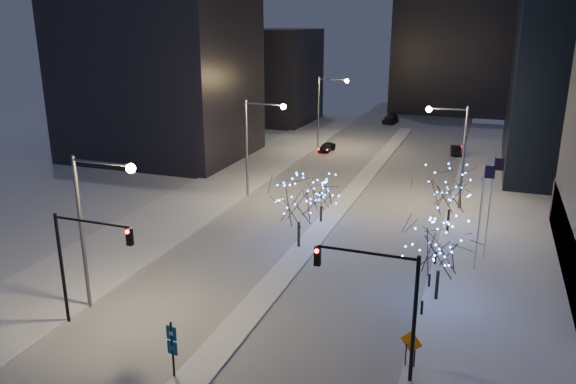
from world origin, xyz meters
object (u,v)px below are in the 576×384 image
at_px(street_lamp_w_near, 94,213).
at_px(car_near, 327,147).
at_px(holiday_tree_plaza_near, 440,246).
at_px(construction_sign, 411,345).
at_px(traffic_signal_west, 81,253).
at_px(holiday_tree_median_far, 321,193).
at_px(street_lamp_w_mid, 256,135).
at_px(holiday_tree_plaza_far, 451,189).
at_px(car_mid, 456,150).
at_px(traffic_signal_east, 384,294).
at_px(street_lamp_east, 454,144).
at_px(street_lamp_w_far, 326,102).
at_px(car_far, 391,119).
at_px(holiday_tree_median_near, 299,201).
at_px(wayfinding_sign, 172,344).

height_order(street_lamp_w_near, car_near, street_lamp_w_near).
distance_m(holiday_tree_plaza_near, construction_sign, 8.52).
height_order(traffic_signal_west, holiday_tree_plaza_near, traffic_signal_west).
relative_size(traffic_signal_west, holiday_tree_median_far, 1.65).
bearing_deg(traffic_signal_west, street_lamp_w_mid, 91.06).
bearing_deg(construction_sign, holiday_tree_plaza_far, 110.20).
xyz_separation_m(street_lamp_w_near, car_mid, (17.94, 52.03, -5.86)).
bearing_deg(traffic_signal_east, holiday_tree_median_far, 114.30).
distance_m(street_lamp_east, traffic_signal_west, 35.30).
bearing_deg(holiday_tree_median_far, street_lamp_w_mid, 148.85).
xyz_separation_m(street_lamp_w_far, traffic_signal_east, (17.88, -51.00, -1.74)).
height_order(street_lamp_w_mid, car_near, street_lamp_w_mid).
bearing_deg(construction_sign, car_far, 121.55).
height_order(car_mid, holiday_tree_plaza_near, holiday_tree_plaza_near).
bearing_deg(traffic_signal_east, car_near, 109.16).
distance_m(traffic_signal_west, car_mid, 56.93).
bearing_deg(street_lamp_w_near, holiday_tree_plaza_near, 22.94).
bearing_deg(holiday_tree_plaza_near, car_near, 115.58).
xyz_separation_m(traffic_signal_west, car_far, (4.86, 75.01, -4.01)).
bearing_deg(construction_sign, street_lamp_w_near, -158.54).
height_order(traffic_signal_east, car_mid, traffic_signal_east).
bearing_deg(car_near, traffic_signal_east, -64.62).
xyz_separation_m(street_lamp_w_mid, car_mid, (17.94, 27.03, -5.86)).
distance_m(street_lamp_w_near, traffic_signal_west, 2.70).
bearing_deg(street_lamp_w_near, street_lamp_w_far, 90.00).
xyz_separation_m(holiday_tree_plaza_far, construction_sign, (-0.20, -20.90, -2.53)).
height_order(street_lamp_w_far, holiday_tree_median_near, street_lamp_w_far).
xyz_separation_m(street_lamp_w_mid, holiday_tree_plaza_far, (19.44, -3.86, -2.55)).
bearing_deg(car_near, street_lamp_east, -41.23).
bearing_deg(holiday_tree_plaza_near, holiday_tree_plaza_far, 91.52).
bearing_deg(street_lamp_east, traffic_signal_east, -92.26).
distance_m(street_lamp_w_mid, car_near, 23.43).
relative_size(traffic_signal_east, construction_sign, 3.32).
bearing_deg(street_lamp_w_mid, holiday_tree_median_near, -53.29).
height_order(traffic_signal_east, holiday_tree_plaza_near, traffic_signal_east).
bearing_deg(street_lamp_w_far, holiday_tree_median_near, -76.92).
height_order(street_lamp_w_mid, holiday_tree_plaza_far, street_lamp_w_mid).
distance_m(car_mid, holiday_tree_median_far, 33.58).
xyz_separation_m(street_lamp_w_near, traffic_signal_west, (0.50, -2.00, -1.74)).
xyz_separation_m(traffic_signal_west, wayfinding_sign, (7.50, -2.77, -2.75)).
bearing_deg(traffic_signal_west, traffic_signal_east, 3.29).
bearing_deg(car_near, car_far, 86.42).
bearing_deg(car_mid, holiday_tree_median_far, 66.92).
distance_m(car_near, holiday_tree_plaza_near, 43.68).
relative_size(holiday_tree_median_near, holiday_tree_plaza_near, 0.98).
bearing_deg(car_mid, holiday_tree_median_near, 69.48).
relative_size(holiday_tree_plaza_near, wayfinding_sign, 1.83).
relative_size(traffic_signal_west, holiday_tree_plaza_far, 1.18).
relative_size(car_near, holiday_tree_plaza_near, 0.62).
bearing_deg(street_lamp_w_far, holiday_tree_plaza_far, -56.04).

